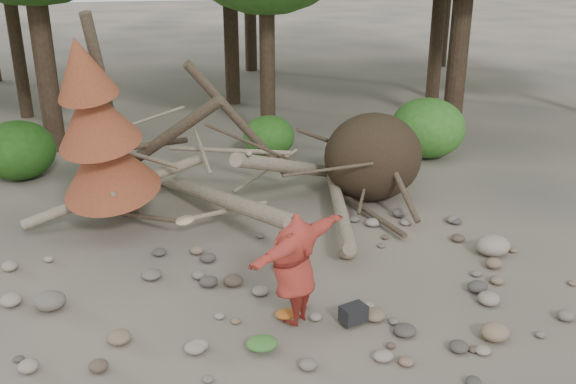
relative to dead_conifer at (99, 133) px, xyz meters
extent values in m
plane|color=#514C44|center=(3.12, -3.37, -2.11)|extent=(120.00, 120.00, 0.00)
ellipsoid|color=#332619|center=(5.72, 0.93, -1.12)|extent=(2.20, 1.87, 1.98)
cylinder|color=gray|center=(2.12, 0.33, -1.56)|extent=(2.61, 5.11, 1.08)
cylinder|color=gray|center=(3.92, 0.83, -1.21)|extent=(3.18, 3.71, 1.90)
cylinder|color=brown|center=(0.92, 1.23, -0.71)|extent=(3.08, 1.91, 2.49)
cylinder|color=gray|center=(4.72, 0.13, -1.76)|extent=(1.13, 4.98, 0.43)
cylinder|color=brown|center=(2.82, 1.43, -0.31)|extent=(2.39, 1.03, 2.89)
cylinder|color=gray|center=(0.12, 0.63, -1.41)|extent=(3.71, 0.86, 1.20)
cylinder|color=#4C3F30|center=(0.62, 0.13, -1.81)|extent=(1.52, 1.70, 0.49)
cylinder|color=gray|center=(3.32, 1.03, -1.31)|extent=(1.57, 0.85, 0.69)
cylinder|color=#4C3F30|center=(4.92, 1.53, -0.91)|extent=(1.92, 1.25, 1.10)
cylinder|color=gray|center=(1.92, 0.83, -0.61)|extent=(0.37, 1.42, 0.85)
cylinder|color=#4C3F30|center=(5.32, -0.17, -1.96)|extent=(0.79, 2.54, 0.12)
cylinder|color=gray|center=(2.32, -0.27, -1.66)|extent=(1.78, 1.11, 0.29)
cylinder|color=#4C3F30|center=(0.22, 0.43, 0.09)|extent=(0.67, 1.13, 4.35)
cone|color=brown|center=(0.06, 0.12, -0.61)|extent=(2.06, 2.13, 1.86)
cone|color=brown|center=(-0.05, -0.09, 0.39)|extent=(1.71, 1.78, 1.65)
cone|color=brown|center=(-0.14, -0.28, 1.29)|extent=(1.23, 1.30, 1.41)
cylinder|color=#38281C|center=(4.12, 5.83, 1.46)|extent=(0.44, 0.44, 7.14)
cylinder|color=#38281C|center=(-3.38, 10.13, 1.67)|extent=(0.42, 0.42, 7.56)
ellipsoid|color=#225316|center=(-2.38, 3.83, -1.39)|extent=(1.80, 1.80, 1.44)
ellipsoid|color=#2E691E|center=(3.92, 4.43, -1.55)|extent=(1.40, 1.40, 1.12)
ellipsoid|color=#397D26|center=(8.12, 3.63, -1.31)|extent=(2.00, 2.00, 1.60)
imported|color=maroon|center=(2.99, -3.87, -1.14)|extent=(2.02, 1.93, 1.79)
cylinder|color=tan|center=(1.44, -3.97, -0.19)|extent=(0.33, 0.33, 0.09)
cube|color=black|center=(3.88, -4.00, -1.98)|extent=(0.46, 0.38, 0.26)
ellipsoid|color=#386A2A|center=(2.41, -4.44, -2.03)|extent=(0.46, 0.38, 0.17)
ellipsoid|color=#9E511B|center=(2.90, -3.71, -2.05)|extent=(0.35, 0.28, 0.13)
ellipsoid|color=#866E54|center=(5.80, -4.77, -1.98)|extent=(0.43, 0.38, 0.26)
ellipsoid|color=gray|center=(7.08, -2.21, -1.92)|extent=(0.63, 0.57, 0.38)
ellipsoid|color=#635C53|center=(-0.73, -2.69, -1.96)|extent=(0.50, 0.45, 0.30)
camera|label=1|loc=(1.35, -12.07, 3.32)|focal=40.00mm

